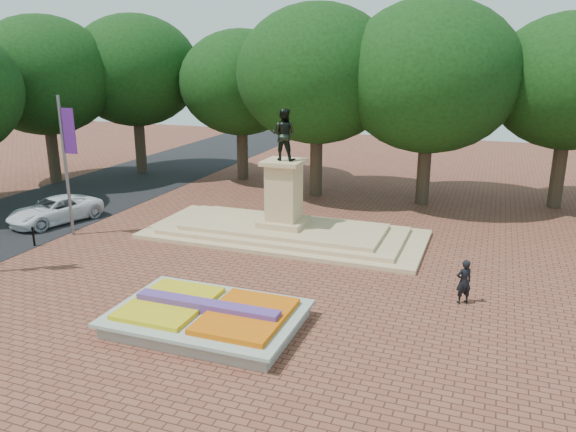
% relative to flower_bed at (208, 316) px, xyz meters
% --- Properties ---
extents(ground, '(90.00, 90.00, 0.00)m').
position_rel_flower_bed_xyz_m(ground, '(-1.03, 2.00, -0.38)').
color(ground, brown).
rests_on(ground, ground).
extents(asphalt_street, '(9.00, 90.00, 0.02)m').
position_rel_flower_bed_xyz_m(asphalt_street, '(-16.03, 7.00, -0.37)').
color(asphalt_street, black).
rests_on(asphalt_street, ground).
extents(flower_bed, '(6.30, 4.30, 0.91)m').
position_rel_flower_bed_xyz_m(flower_bed, '(0.00, 0.00, 0.00)').
color(flower_bed, gray).
rests_on(flower_bed, ground).
extents(monument, '(14.00, 6.00, 6.40)m').
position_rel_flower_bed_xyz_m(monument, '(-1.03, 10.00, 0.50)').
color(monument, tan).
rests_on(monument, ground).
extents(tree_row_back, '(44.80, 8.80, 10.43)m').
position_rel_flower_bed_xyz_m(tree_row_back, '(1.31, 20.00, 6.29)').
color(tree_row_back, '#34291C').
rests_on(tree_row_back, ground).
extents(van, '(3.69, 5.46, 1.39)m').
position_rel_flower_bed_xyz_m(van, '(-13.57, 7.89, 0.32)').
color(van, white).
rests_on(van, ground).
extents(pedestrian, '(0.74, 0.68, 1.70)m').
position_rel_flower_bed_xyz_m(pedestrian, '(7.97, 4.96, 0.47)').
color(pedestrian, black).
rests_on(pedestrian, ground).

